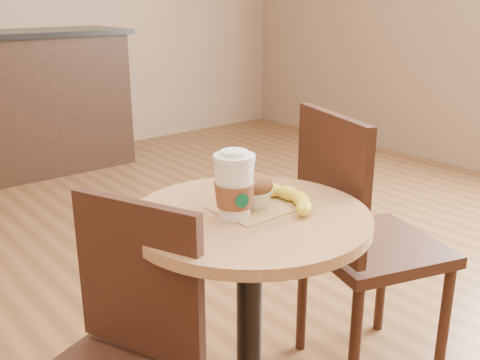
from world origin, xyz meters
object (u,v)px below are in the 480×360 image
at_px(chair_right, 359,237).
at_px(banana, 272,198).
at_px(muffin, 255,190).
at_px(cafe_table, 249,296).
at_px(coffee_cup, 234,188).

height_order(chair_right, banana, chair_right).
height_order(muffin, banana, muffin).
distance_m(cafe_table, coffee_cup, 0.33).
distance_m(chair_right, coffee_cup, 0.65).
relative_size(chair_right, banana, 3.34).
relative_size(muffin, banana, 0.35).
bearing_deg(coffee_cup, chair_right, 20.91).
bearing_deg(chair_right, coffee_cup, 111.53).
relative_size(cafe_table, muffin, 7.47).
xyz_separation_m(chair_right, coffee_cup, (-0.57, -0.04, 0.31)).
bearing_deg(coffee_cup, cafe_table, 11.87).
xyz_separation_m(chair_right, banana, (-0.44, -0.04, 0.25)).
bearing_deg(banana, cafe_table, 167.68).
relative_size(chair_right, muffin, 9.42).
xyz_separation_m(chair_right, muffin, (-0.48, -0.02, 0.28)).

